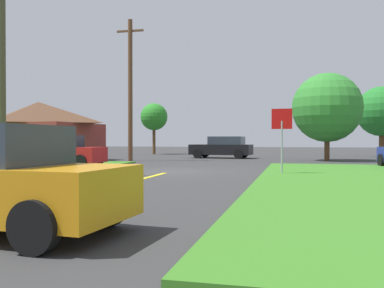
# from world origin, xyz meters

# --- Properties ---
(ground_plane) EXTENTS (120.00, 120.00, 0.00)m
(ground_plane) POSITION_xyz_m (0.00, 0.00, 0.00)
(ground_plane) COLOR #353535
(lane_stripe_center) EXTENTS (0.20, 14.00, 0.01)m
(lane_stripe_center) POSITION_xyz_m (0.00, -8.00, 0.01)
(lane_stripe_center) COLOR yellow
(lane_stripe_center) RESTS_ON ground
(stop_sign) EXTENTS (0.80, 0.07, 2.61)m
(stop_sign) POSITION_xyz_m (4.76, -0.84, 1.86)
(stop_sign) COLOR #9EA0A8
(stop_sign) RESTS_ON ground
(parked_car_near_building) EXTENTS (3.83, 1.94, 1.62)m
(parked_car_near_building) POSITION_xyz_m (-6.08, 1.37, 0.80)
(parked_car_near_building) COLOR red
(parked_car_near_building) RESTS_ON ground
(car_approaching_junction) EXTENTS (4.69, 2.45, 1.62)m
(car_approaching_junction) POSITION_xyz_m (-0.01, 13.58, 0.81)
(car_approaching_junction) COLOR black
(car_approaching_junction) RESTS_ON ground
(utility_pole_near) EXTENTS (1.80, 0.28, 9.27)m
(utility_pole_near) POSITION_xyz_m (-5.55, -3.92, 4.77)
(utility_pole_near) COLOR #4D4930
(utility_pole_near) RESTS_ON ground
(utility_pole_mid) EXTENTS (1.80, 0.29, 9.20)m
(utility_pole_mid) POSITION_xyz_m (-5.16, 8.01, 4.72)
(utility_pole_mid) COLOR brown
(utility_pole_mid) RESTS_ON ground
(oak_tree_left) EXTENTS (4.09, 4.09, 5.75)m
(oak_tree_left) POSITION_xyz_m (12.20, 19.43, 3.69)
(oak_tree_left) COLOR brown
(oak_tree_left) RESTS_ON ground
(pine_tree_center) EXTENTS (2.56, 2.56, 4.83)m
(pine_tree_center) POSITION_xyz_m (-7.69, 20.25, 3.52)
(pine_tree_center) COLOR brown
(pine_tree_center) RESTS_ON ground
(oak_tree_right) EXTENTS (4.53, 4.53, 5.76)m
(oak_tree_right) POSITION_xyz_m (7.32, 11.20, 3.49)
(oak_tree_right) COLOR brown
(oak_tree_right) RESTS_ON ground
(barn) EXTENTS (7.51, 6.14, 3.90)m
(barn) POSITION_xyz_m (-11.31, 7.09, 1.95)
(barn) COLOR maroon
(barn) RESTS_ON ground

